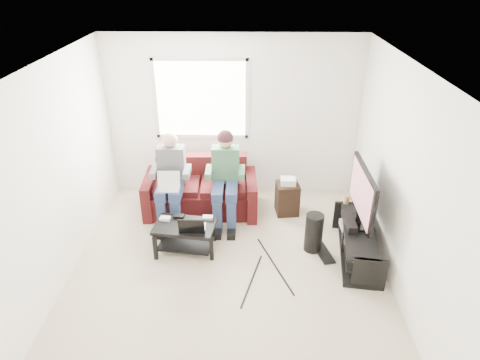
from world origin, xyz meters
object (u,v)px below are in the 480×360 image
object	(u,v)px
tv_stand	(357,244)
tv	(362,194)
sofa	(201,191)
subwoofer	(314,233)
coffee_table	(185,232)
end_table	(287,197)

from	to	relation	value
tv_stand	tv	xyz separation A→B (m)	(-0.00, 0.10, 0.70)
sofa	tv_stand	xyz separation A→B (m)	(2.19, -1.17, -0.11)
sofa	subwoofer	world-z (taller)	sofa
sofa	tv	distance (m)	2.51
tv_stand	tv	size ratio (longest dim) A/B	1.26
coffee_table	subwoofer	xyz separation A→B (m)	(1.74, 0.04, -0.02)
sofa	end_table	world-z (taller)	sofa
coffee_table	end_table	world-z (taller)	end_table
tv	end_table	distance (m)	1.44
tv_stand	coffee_table	bearing A→B (deg)	177.64
tv	coffee_table	bearing A→B (deg)	-179.87
tv_stand	end_table	size ratio (longest dim) A/B	2.31
subwoofer	tv_stand	bearing A→B (deg)	-13.29
sofa	tv_stand	world-z (taller)	sofa
tv_stand	subwoofer	world-z (taller)	subwoofer
sofa	coffee_table	xyz separation A→B (m)	(-0.11, -1.08, -0.01)
coffee_table	tv_stand	distance (m)	2.30
subwoofer	end_table	xyz separation A→B (m)	(-0.28, 0.95, -0.01)
tv	end_table	xyz separation A→B (m)	(-0.84, 0.98, -0.63)
coffee_table	end_table	bearing A→B (deg)	34.19
tv	sofa	bearing A→B (deg)	153.85
subwoofer	end_table	distance (m)	0.99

